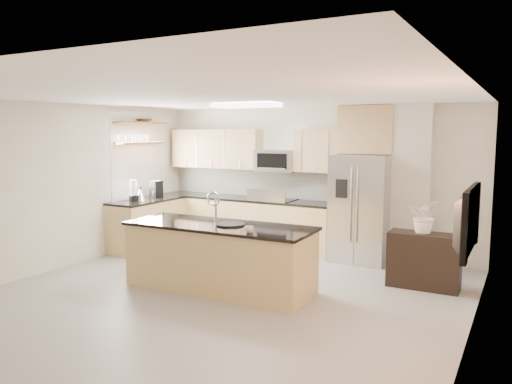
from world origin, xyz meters
The scene contains 26 objects.
floor centered at (0.00, 0.00, 0.00)m, with size 6.50×6.50×0.00m, color #9E9A96.
ceiling centered at (0.00, 0.00, 2.60)m, with size 6.00×6.50×0.02m, color white.
wall_back centered at (0.00, 3.25, 1.30)m, with size 6.00×0.02×2.60m, color white.
wall_left centered at (-3.00, 0.00, 1.30)m, with size 0.02×6.50×2.60m, color white.
wall_right centered at (3.00, 0.00, 1.30)m, with size 0.02×6.50×2.60m, color white.
back_counter centered at (-1.23, 2.93, 0.47)m, with size 3.55×0.66×1.44m.
left_counter centered at (-2.67, 1.85, 0.46)m, with size 0.66×1.50×0.92m.
range centered at (-0.60, 2.92, 0.47)m, with size 0.76×0.64×1.14m.
upper_cabinets centered at (-1.30, 3.09, 1.83)m, with size 3.50×0.33×0.75m.
microwave centered at (-0.60, 3.04, 1.63)m, with size 0.76×0.40×0.40m.
refrigerator centered at (1.06, 2.87, 0.89)m, with size 0.92×0.78×1.78m.
partition_column centered at (1.82, 3.10, 1.30)m, with size 0.60×0.30×2.60m, color beige.
window centered at (-2.98, 1.85, 1.65)m, with size 0.04×1.15×1.65m.
shelf_lower centered at (-2.85, 1.95, 1.95)m, with size 0.30×1.20×0.04m, color olive.
shelf_upper centered at (-2.85, 1.95, 2.32)m, with size 0.30×1.20×0.04m, color olive.
ceiling_fixture centered at (-0.40, 1.60, 2.56)m, with size 1.00×0.50×0.06m, color white.
island centered at (-0.19, 0.48, 0.46)m, with size 2.64×1.02×1.33m.
credenza centered at (2.26, 1.90, 0.38)m, with size 0.96×0.40×0.77m, color black.
cup centered at (0.45, 0.18, 0.95)m, with size 0.11×0.11×0.09m, color white.
platter centered at (-0.03, 0.50, 0.92)m, with size 0.40×0.40×0.02m, color black.
blender centered at (-2.67, 1.52, 1.09)m, with size 0.17×0.17×0.39m.
kettle centered at (-2.62, 1.64, 1.04)m, with size 0.21×0.21×0.27m.
coffee_maker centered at (-2.69, 2.15, 1.07)m, with size 0.19×0.22×0.32m.
bowl centered at (-2.85, 2.07, 2.38)m, with size 0.33×0.33×0.08m, color #B8B8BA.
flower_vase centered at (2.25, 1.91, 1.13)m, with size 0.65×0.57×0.73m, color white.
television centered at (2.91, -0.20, 1.35)m, with size 1.08×0.14×0.62m, color black.
Camera 1 is at (3.46, -5.13, 2.17)m, focal length 35.00 mm.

